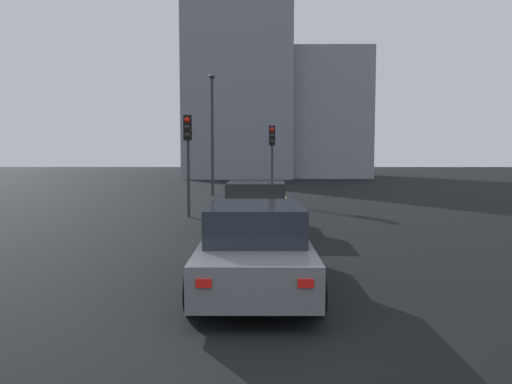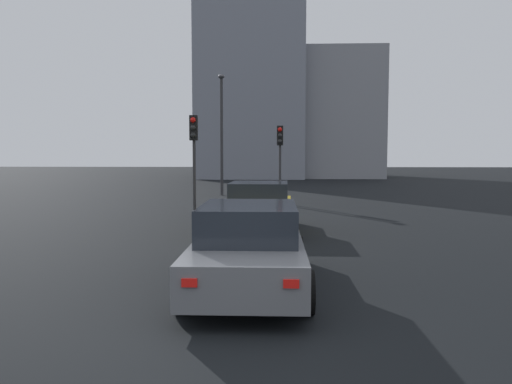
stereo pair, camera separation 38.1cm
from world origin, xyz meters
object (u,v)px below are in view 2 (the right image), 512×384
Objects in this scene: traffic_light_near_right at (194,144)px; street_lamp_kerbside at (222,124)px; car_yellow_lead at (259,207)px; traffic_light_near_left at (280,147)px; car_grey_second at (249,247)px.

street_lamp_kerbside reaches higher than traffic_light_near_right.
traffic_light_near_left reaches higher than car_yellow_lead.
traffic_light_near_left reaches higher than car_grey_second.
car_yellow_lead is 1.15× the size of traffic_light_near_right.
traffic_light_near_left is at bearing -143.72° from street_lamp_kerbside.
traffic_light_near_left is (14.48, -0.60, 1.87)m from car_grey_second.
car_yellow_lead reaches higher than car_grey_second.
car_yellow_lead is 13.26m from street_lamp_kerbside.
traffic_light_near_right is at bearing 14.72° from car_grey_second.
street_lamp_kerbside reaches higher than traffic_light_near_left.
car_yellow_lead is 0.90× the size of car_grey_second.
car_grey_second is 19.25m from street_lamp_kerbside.
car_grey_second is 1.31× the size of traffic_light_near_left.
traffic_light_near_left is 0.97× the size of traffic_light_near_right.
traffic_light_near_left is at bearing 148.79° from traffic_light_near_right.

